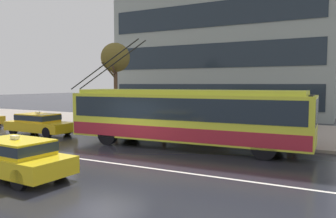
{
  "coord_description": "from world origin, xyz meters",
  "views": [
    {
      "loc": [
        8.84,
        -11.62,
        3.06
      ],
      "look_at": [
        0.61,
        3.9,
        1.77
      ],
      "focal_mm": 36.22,
      "sensor_mm": 36.0,
      "label": 1
    }
  ],
  "objects_px": {
    "taxi_queued_behind_bus": "(39,123)",
    "pedestrian_waiting_by_pole": "(163,107)",
    "pedestrian_approaching_curb": "(293,113)",
    "street_tree_bare": "(115,59)",
    "taxi_oncoming_near": "(13,156)",
    "pedestrian_at_shelter": "(262,120)",
    "bus_shelter": "(200,103)",
    "pedestrian_walking_past": "(295,108)",
    "trolleybus": "(185,116)"
  },
  "relations": [
    {
      "from": "taxi_oncoming_near",
      "to": "taxi_queued_behind_bus",
      "type": "bearing_deg",
      "value": 134.17
    },
    {
      "from": "street_tree_bare",
      "to": "taxi_oncoming_near",
      "type": "bearing_deg",
      "value": -68.41
    },
    {
      "from": "pedestrian_at_shelter",
      "to": "street_tree_bare",
      "type": "xyz_separation_m",
      "value": [
        -10.23,
        0.51,
        3.72
      ]
    },
    {
      "from": "taxi_queued_behind_bus",
      "to": "pedestrian_approaching_curb",
      "type": "distance_m",
      "value": 14.54
    },
    {
      "from": "taxi_queued_behind_bus",
      "to": "pedestrian_waiting_by_pole",
      "type": "distance_m",
      "value": 7.67
    },
    {
      "from": "pedestrian_at_shelter",
      "to": "pedestrian_walking_past",
      "type": "bearing_deg",
      "value": -18.55
    },
    {
      "from": "bus_shelter",
      "to": "pedestrian_at_shelter",
      "type": "xyz_separation_m",
      "value": [
        3.44,
        0.6,
        -0.87
      ]
    },
    {
      "from": "pedestrian_approaching_curb",
      "to": "street_tree_bare",
      "type": "xyz_separation_m",
      "value": [
        -12.1,
        2.45,
        3.11
      ]
    },
    {
      "from": "bus_shelter",
      "to": "pedestrian_approaching_curb",
      "type": "height_order",
      "value": "bus_shelter"
    },
    {
      "from": "taxi_queued_behind_bus",
      "to": "bus_shelter",
      "type": "xyz_separation_m",
      "value": [
        9.01,
        3.65,
        1.26
      ]
    },
    {
      "from": "pedestrian_waiting_by_pole",
      "to": "bus_shelter",
      "type": "bearing_deg",
      "value": 27.68
    },
    {
      "from": "pedestrian_walking_past",
      "to": "trolleybus",
      "type": "bearing_deg",
      "value": -143.75
    },
    {
      "from": "taxi_queued_behind_bus",
      "to": "trolleybus",
      "type": "bearing_deg",
      "value": 1.77
    },
    {
      "from": "trolleybus",
      "to": "taxi_oncoming_near",
      "type": "bearing_deg",
      "value": -110.12
    },
    {
      "from": "taxi_oncoming_near",
      "to": "street_tree_bare",
      "type": "relative_size",
      "value": 0.76
    },
    {
      "from": "pedestrian_approaching_curb",
      "to": "pedestrian_walking_past",
      "type": "height_order",
      "value": "pedestrian_walking_past"
    },
    {
      "from": "trolleybus",
      "to": "bus_shelter",
      "type": "distance_m",
      "value": 3.44
    },
    {
      "from": "taxi_oncoming_near",
      "to": "pedestrian_at_shelter",
      "type": "xyz_separation_m",
      "value": [
        5.52,
        11.38,
        0.39
      ]
    },
    {
      "from": "pedestrian_at_shelter",
      "to": "bus_shelter",
      "type": "bearing_deg",
      "value": -170.07
    },
    {
      "from": "taxi_oncoming_near",
      "to": "pedestrian_waiting_by_pole",
      "type": "bearing_deg",
      "value": 88.85
    },
    {
      "from": "pedestrian_approaching_curb",
      "to": "street_tree_bare",
      "type": "relative_size",
      "value": 0.33
    },
    {
      "from": "taxi_queued_behind_bus",
      "to": "pedestrian_at_shelter",
      "type": "xyz_separation_m",
      "value": [
        12.45,
        4.26,
        0.39
      ]
    },
    {
      "from": "taxi_queued_behind_bus",
      "to": "bus_shelter",
      "type": "relative_size",
      "value": 1.06
    },
    {
      "from": "trolleybus",
      "to": "pedestrian_waiting_by_pole",
      "type": "xyz_separation_m",
      "value": [
        -2.52,
        2.37,
        0.19
      ]
    },
    {
      "from": "trolleybus",
      "to": "street_tree_bare",
      "type": "height_order",
      "value": "street_tree_bare"
    },
    {
      "from": "pedestrian_approaching_curb",
      "to": "taxi_oncoming_near",
      "type": "bearing_deg",
      "value": -128.03
    },
    {
      "from": "pedestrian_at_shelter",
      "to": "pedestrian_walking_past",
      "type": "relative_size",
      "value": 0.78
    },
    {
      "from": "bus_shelter",
      "to": "pedestrian_waiting_by_pole",
      "type": "distance_m",
      "value": 2.14
    },
    {
      "from": "taxi_queued_behind_bus",
      "to": "pedestrian_approaching_curb",
      "type": "bearing_deg",
      "value": 9.2
    },
    {
      "from": "taxi_oncoming_near",
      "to": "pedestrian_at_shelter",
      "type": "height_order",
      "value": "pedestrian_at_shelter"
    },
    {
      "from": "pedestrian_waiting_by_pole",
      "to": "street_tree_bare",
      "type": "height_order",
      "value": "street_tree_bare"
    },
    {
      "from": "street_tree_bare",
      "to": "taxi_queued_behind_bus",
      "type": "bearing_deg",
      "value": -114.93
    },
    {
      "from": "bus_shelter",
      "to": "taxi_queued_behind_bus",
      "type": "bearing_deg",
      "value": -157.93
    },
    {
      "from": "taxi_queued_behind_bus",
      "to": "pedestrian_at_shelter",
      "type": "bearing_deg",
      "value": 18.87
    },
    {
      "from": "pedestrian_at_shelter",
      "to": "taxi_queued_behind_bus",
      "type": "bearing_deg",
      "value": -161.13
    },
    {
      "from": "pedestrian_waiting_by_pole",
      "to": "taxi_oncoming_near",
      "type": "bearing_deg",
      "value": -91.15
    },
    {
      "from": "bus_shelter",
      "to": "pedestrian_waiting_by_pole",
      "type": "relative_size",
      "value": 2.16
    },
    {
      "from": "taxi_oncoming_near",
      "to": "pedestrian_at_shelter",
      "type": "relative_size",
      "value": 2.72
    },
    {
      "from": "trolleybus",
      "to": "pedestrian_walking_past",
      "type": "xyz_separation_m",
      "value": [
        4.58,
        3.36,
        0.29
      ]
    },
    {
      "from": "bus_shelter",
      "to": "pedestrian_approaching_curb",
      "type": "relative_size",
      "value": 2.17
    },
    {
      "from": "taxi_oncoming_near",
      "to": "pedestrian_approaching_curb",
      "type": "distance_m",
      "value": 12.04
    },
    {
      "from": "bus_shelter",
      "to": "pedestrian_at_shelter",
      "type": "bearing_deg",
      "value": 9.93
    },
    {
      "from": "trolleybus",
      "to": "taxi_queued_behind_bus",
      "type": "height_order",
      "value": "trolleybus"
    },
    {
      "from": "trolleybus",
      "to": "pedestrian_waiting_by_pole",
      "type": "height_order",
      "value": "trolleybus"
    },
    {
      "from": "taxi_queued_behind_bus",
      "to": "pedestrian_walking_past",
      "type": "distance_m",
      "value": 14.74
    },
    {
      "from": "pedestrian_walking_past",
      "to": "taxi_oncoming_near",
      "type": "bearing_deg",
      "value": -124.1
    },
    {
      "from": "bus_shelter",
      "to": "street_tree_bare",
      "type": "bearing_deg",
      "value": 170.66
    },
    {
      "from": "taxi_oncoming_near",
      "to": "pedestrian_at_shelter",
      "type": "distance_m",
      "value": 12.66
    },
    {
      "from": "taxi_oncoming_near",
      "to": "pedestrian_walking_past",
      "type": "bearing_deg",
      "value": 55.9
    },
    {
      "from": "taxi_queued_behind_bus",
      "to": "pedestrian_at_shelter",
      "type": "relative_size",
      "value": 2.72
    }
  ]
}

